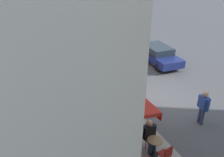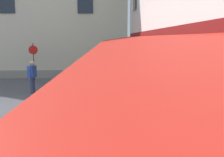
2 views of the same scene
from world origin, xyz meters
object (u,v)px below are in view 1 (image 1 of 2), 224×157
cafe_table_near_entrance (154,145)px  seated_companion_in_grey (99,126)px  cafe_chair_red_under_awning (119,120)px  cafe_chair_red_near_door (94,130)px  cafe_chair_red_kerbside (69,42)px  walking_pedestrian_in_blue (203,105)px  cafe_chair_red_corner_left (166,154)px  seated_patron_in_black (150,134)px  cafe_chair_red_facing_street (73,55)px  cafe_table_far_end (107,127)px  cafe_chair_red_back_row (147,134)px  cafe_chair_red_corner_right (65,61)px  parked_car_navy (158,54)px  cafe_table_mid_terrace (70,59)px  cafe_chair_red_by_window (55,44)px  cafe_table_streetside (62,44)px

cafe_table_near_entrance → seated_companion_in_grey: (-1.80, -1.67, 0.21)m
cafe_chair_red_under_awning → cafe_chair_red_near_door: (0.19, -1.25, 0.00)m
cafe_chair_red_kerbside → walking_pedestrian_in_blue: walking_pedestrian_in_blue is taller
cafe_chair_red_corner_left → cafe_chair_red_near_door: same height
seated_companion_in_grey → seated_patron_in_black: bearing=50.5°
cafe_chair_red_facing_street → cafe_table_far_end: cafe_chair_red_facing_street is taller
cafe_chair_red_facing_street → cafe_chair_red_under_awning: bearing=-2.8°
cafe_chair_red_back_row → cafe_chair_red_facing_street: (-10.32, -0.22, 0.00)m
cafe_chair_red_under_awning → cafe_table_far_end: bearing=-77.9°
cafe_chair_red_corner_left → cafe_chair_red_corner_right: bearing=-173.8°
cafe_chair_red_facing_street → parked_car_navy: size_ratio=0.21×
cafe_table_near_entrance → seated_companion_in_grey: 2.46m
cafe_chair_red_corner_left → cafe_chair_red_back_row: 1.26m
cafe_chair_red_back_row → cafe_chair_red_facing_street: bearing=-178.8°
cafe_chair_red_facing_street → cafe_chair_red_under_awning: same height
seated_patron_in_black → seated_companion_in_grey: bearing=-129.5°
cafe_table_near_entrance → cafe_chair_red_back_row: cafe_chair_red_back_row is taller
cafe_table_near_entrance → cafe_chair_red_near_door: 2.59m
cafe_chair_red_back_row → cafe_table_mid_terrace: bearing=-176.5°
cafe_table_near_entrance → parked_car_navy: (-8.02, 5.69, 0.22)m
cafe_chair_red_facing_street → walking_pedestrian_in_blue: 10.72m
cafe_table_mid_terrace → cafe_chair_red_near_door: size_ratio=0.82×
cafe_chair_red_facing_street → walking_pedestrian_in_blue: size_ratio=0.51×
cafe_table_mid_terrace → cafe_chair_red_near_door: (8.66, -1.31, 0.06)m
cafe_table_near_entrance → cafe_chair_red_near_door: cafe_chair_red_near_door is taller
cafe_chair_red_by_window → cafe_table_streetside: bearing=83.2°
cafe_chair_red_back_row → seated_companion_in_grey: 2.06m
cafe_chair_red_facing_street → cafe_chair_red_under_awning: 8.99m
cafe_chair_red_back_row → seated_patron_in_black: size_ratio=0.67×
cafe_chair_red_back_row → cafe_chair_red_by_window: size_ratio=1.00×
cafe_table_near_entrance → cafe_table_far_end: size_ratio=1.00×
cafe_table_near_entrance → cafe_chair_red_kerbside: 14.23m
cafe_chair_red_back_row → cafe_chair_red_facing_street: size_ratio=1.00×
cafe_chair_red_facing_street → parked_car_navy: 6.57m
cafe_chair_red_back_row → cafe_chair_red_corner_right: bearing=-173.5°
walking_pedestrian_in_blue → seated_patron_in_black: bearing=-83.4°
cafe_table_mid_terrace → cafe_table_streetside: bearing=175.3°
cafe_chair_red_corner_left → cafe_table_far_end: cafe_chair_red_corner_left is taller
cafe_chair_red_back_row → parked_car_navy: size_ratio=0.21×
cafe_table_near_entrance → walking_pedestrian_in_blue: walking_pedestrian_in_blue is taller
cafe_chair_red_corner_left → parked_car_navy: 10.29m
cafe_table_mid_terrace → cafe_chair_red_under_awning: 8.47m
seated_patron_in_black → cafe_table_mid_terrace: bearing=-176.6°
cafe_table_streetside → cafe_chair_red_kerbside: cafe_chair_red_kerbside is taller
cafe_table_mid_terrace → cafe_chair_red_corner_right: size_ratio=0.82×
cafe_table_near_entrance → cafe_chair_red_by_window: (-14.20, -0.90, 0.06)m
cafe_table_far_end → seated_patron_in_black: (1.42, 1.27, 0.23)m
cafe_chair_red_corner_right → cafe_chair_red_by_window: same height
cafe_chair_red_facing_street → parked_car_navy: bearing=63.5°
cafe_chair_red_facing_street → cafe_chair_red_under_awning: (8.98, -0.44, 0.00)m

